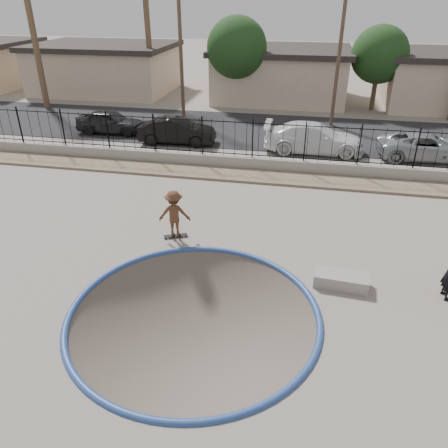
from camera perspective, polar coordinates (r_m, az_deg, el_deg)
ground at (r=23.96m, az=4.13°, el=6.21°), size 120.00×120.00×2.20m
bowl_pit at (r=12.30m, az=-3.94°, el=-11.72°), size 6.84×6.84×1.80m
coping_ring at (r=12.30m, az=-3.94°, el=-11.72°), size 7.04×7.04×0.20m
rock_strip at (r=20.95m, az=3.21°, el=6.31°), size 42.00×1.60×0.11m
retaining_wall at (r=21.88m, az=3.66°, el=7.96°), size 42.00×0.45×0.60m
fence at (r=21.49m, az=3.76°, el=10.97°), size 40.00×0.04×1.80m
street at (r=28.29m, az=5.58°, el=12.05°), size 90.00×8.00×0.04m
house_west at (r=41.01m, az=-15.21°, el=19.14°), size 11.60×8.60×3.90m
house_center at (r=37.11m, az=7.45°, el=18.95°), size 10.60×8.60×3.90m
palm_mid at (r=36.33m, az=-10.14°, el=26.07°), size 2.30×2.30×9.30m
utility_pole_left at (r=30.47m, az=-5.70°, el=22.21°), size 1.70×0.24×9.00m
utility_pole_mid at (r=29.22m, az=14.96°, el=21.71°), size 1.70×0.24×9.50m
street_tree_left at (r=33.72m, az=1.69°, el=22.03°), size 4.32×4.32×6.36m
street_tree_mid at (r=34.56m, az=19.67°, el=20.10°), size 3.96×3.96×5.83m
skater at (r=15.46m, az=-6.49°, el=1.04°), size 1.21×0.83×1.72m
skateboard at (r=15.84m, az=-6.33°, el=-1.52°), size 0.86×0.52×0.07m
concrete_ledge at (r=13.67m, az=15.04°, el=-7.07°), size 1.65×0.82×0.40m
car_a at (r=28.37m, az=-14.65°, el=12.82°), size 4.13×1.77×1.39m
car_b at (r=25.61m, az=-6.19°, el=11.99°), size 4.44×1.75×1.44m
car_c at (r=24.49m, az=11.68°, el=10.96°), size 5.42×2.30×1.56m
car_d at (r=25.25m, az=24.91°, el=9.19°), size 5.06×2.67×1.36m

